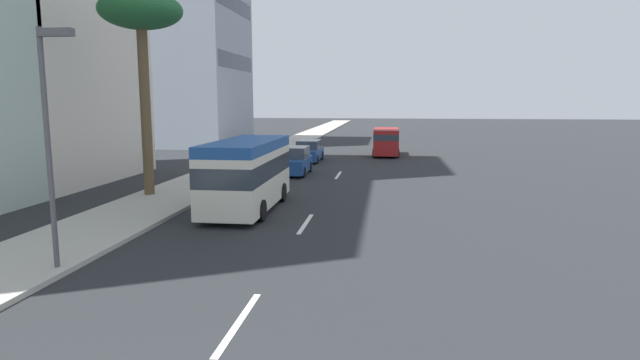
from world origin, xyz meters
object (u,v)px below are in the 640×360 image
object	(u,v)px
pedestrian_mid_block	(197,165)
palm_tree	(141,17)
van_second	(386,140)
car_lead	(309,151)
car_third	(294,161)
street_lamp	(50,121)
minibus_fourth	(247,172)

from	to	relation	value
pedestrian_mid_block	palm_tree	xyz separation A→B (m)	(-3.52, 1.09, 7.17)
van_second	car_lead	bearing A→B (deg)	130.11
car_third	car_lead	bearing A→B (deg)	-178.80
car_lead	palm_tree	bearing A→B (deg)	-18.63
car_lead	van_second	size ratio (longest dim) A/B	0.90
van_second	palm_tree	distance (m)	24.48
car_lead	van_second	world-z (taller)	van_second
car_lead	street_lamp	world-z (taller)	street_lamp
van_second	minibus_fourth	bearing A→B (deg)	166.09
car_third	palm_tree	world-z (taller)	palm_tree
palm_tree	street_lamp	distance (m)	11.98
pedestrian_mid_block	street_lamp	bearing A→B (deg)	-108.57
car_lead	car_third	xyz separation A→B (m)	(-7.13, -0.15, 0.05)
street_lamp	pedestrian_mid_block	bearing A→B (deg)	6.06
car_lead	palm_tree	world-z (taller)	palm_tree
van_second	pedestrian_mid_block	size ratio (longest dim) A/B	2.94
minibus_fourth	van_second	bearing A→B (deg)	166.09
pedestrian_mid_block	palm_tree	world-z (taller)	palm_tree
car_lead	palm_tree	distance (m)	18.28
van_second	street_lamp	xyz separation A→B (m)	(-31.54, 8.49, 2.78)
pedestrian_mid_block	palm_tree	distance (m)	8.06
car_third	pedestrian_mid_block	distance (m)	6.75
palm_tree	street_lamp	xyz separation A→B (m)	(-10.89, -2.62, -4.25)
car_third	street_lamp	world-z (taller)	street_lamp
car_lead	van_second	xyz separation A→B (m)	(4.88, -5.79, 0.53)
palm_tree	street_lamp	size ratio (longest dim) A/B	1.49
car_third	street_lamp	distance (m)	20.00
van_second	pedestrian_mid_block	xyz separation A→B (m)	(-17.13, 10.02, -0.14)
palm_tree	van_second	bearing A→B (deg)	-28.28
pedestrian_mid_block	van_second	bearing A→B (deg)	35.05
car_third	street_lamp	bearing A→B (deg)	-8.29
car_third	minibus_fourth	world-z (taller)	minibus_fourth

